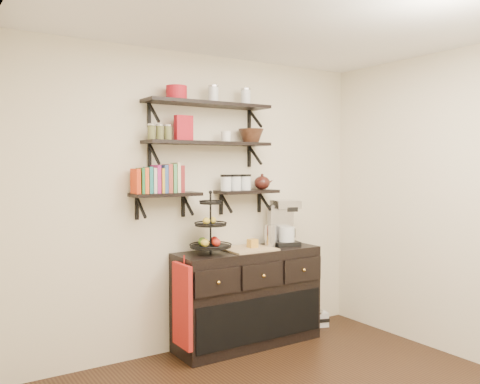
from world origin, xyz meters
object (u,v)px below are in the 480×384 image
at_px(fruit_stand, 211,233).
at_px(radio, 314,319).
at_px(sideboard, 248,297).
at_px(coffee_maker, 284,224).

distance_m(fruit_stand, radio, 1.62).
bearing_deg(radio, sideboard, -157.75).
relative_size(fruit_stand, radio, 1.74).
xyz_separation_m(coffee_maker, radio, (0.44, 0.04, -1.03)).
bearing_deg(coffee_maker, fruit_stand, -164.57).
distance_m(sideboard, fruit_stand, 0.75).
height_order(sideboard, coffee_maker, coffee_maker).
bearing_deg(sideboard, coffee_maker, 3.92).
relative_size(sideboard, fruit_stand, 2.61).
height_order(coffee_maker, radio, coffee_maker).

